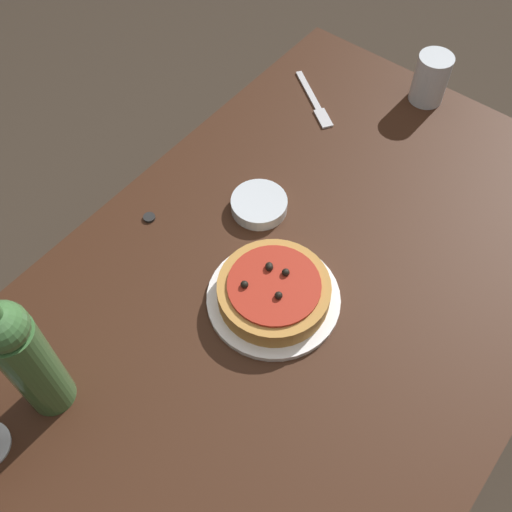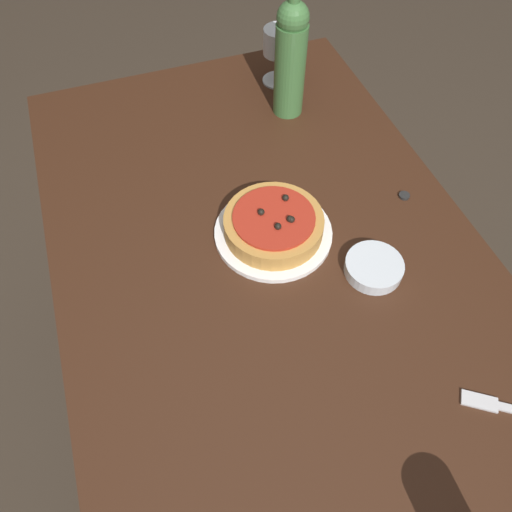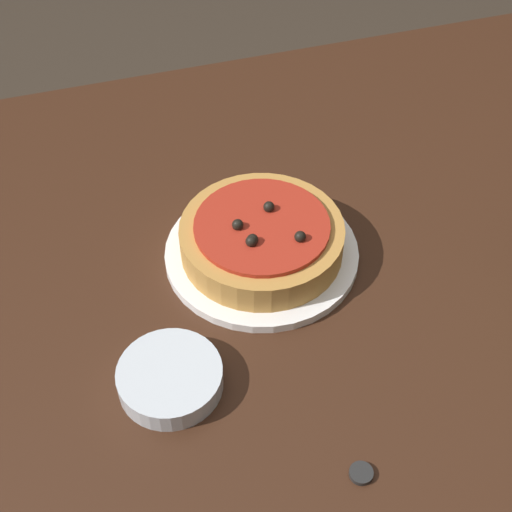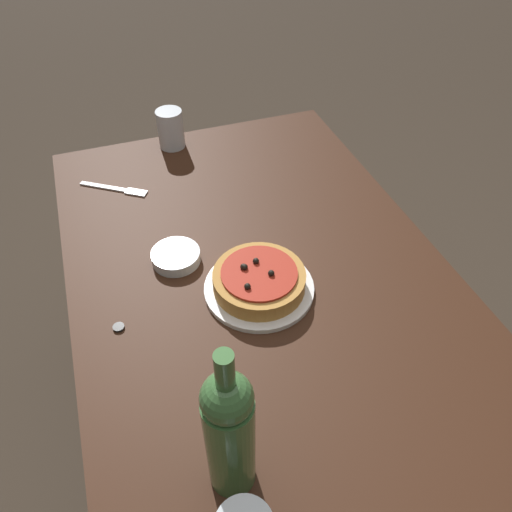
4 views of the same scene
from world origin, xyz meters
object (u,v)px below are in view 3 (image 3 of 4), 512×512
object	(u,v)px
pizza	(262,237)
bottle_cap	(361,473)
dining_table	(232,300)
dinner_plate	(262,253)
side_bowl	(170,378)

from	to	relation	value
pizza	bottle_cap	xyz separation A→B (m)	(0.00, -0.31, -0.03)
dining_table	pizza	xyz separation A→B (m)	(0.04, -0.02, 0.13)
dining_table	pizza	world-z (taller)	pizza
dining_table	pizza	distance (m)	0.14
dining_table	bottle_cap	xyz separation A→B (m)	(0.04, -0.33, 0.10)
dinner_plate	bottle_cap	xyz separation A→B (m)	(0.00, -0.31, -0.00)
side_bowl	dinner_plate	bearing A→B (deg)	45.25
dinner_plate	side_bowl	xyz separation A→B (m)	(-0.15, -0.15, 0.01)
dining_table	dinner_plate	world-z (taller)	dinner_plate
dining_table	dinner_plate	bearing A→B (deg)	-31.29
dining_table	side_bowl	distance (m)	0.24
dinner_plate	bottle_cap	bearing A→B (deg)	-89.15
dinner_plate	side_bowl	bearing A→B (deg)	-134.75
bottle_cap	pizza	bearing A→B (deg)	90.85
side_bowl	dining_table	bearing A→B (deg)	56.32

